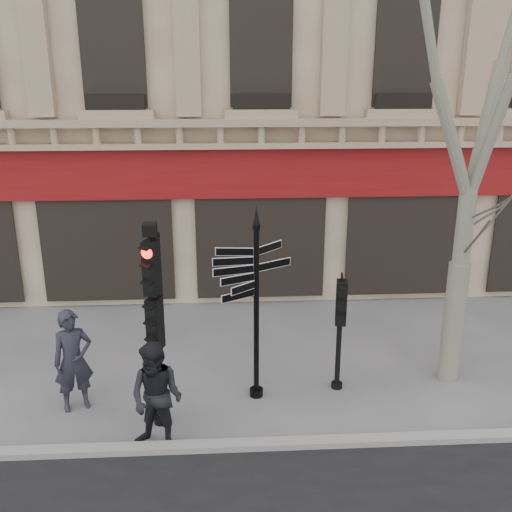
{
  "coord_description": "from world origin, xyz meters",
  "views": [
    {
      "loc": [
        -0.95,
        -9.52,
        6.04
      ],
      "look_at": [
        -0.37,
        0.6,
        2.75
      ],
      "focal_mm": 40.0,
      "sensor_mm": 36.0,
      "label": 1
    }
  ],
  "objects_px": {
    "fingerpost": "(256,273)",
    "plane_tree": "(488,23)",
    "pedestrian_a": "(73,361)",
    "pedestrian_b": "(157,398)",
    "traffic_signal_main": "(154,302)",
    "traffic_signal_secondary": "(340,314)"
  },
  "relations": [
    {
      "from": "fingerpost",
      "to": "plane_tree",
      "type": "distance_m",
      "value": 5.85
    },
    {
      "from": "traffic_signal_main",
      "to": "traffic_signal_secondary",
      "type": "bearing_deg",
      "value": 34.45
    },
    {
      "from": "fingerpost",
      "to": "traffic_signal_secondary",
      "type": "height_order",
      "value": "fingerpost"
    },
    {
      "from": "traffic_signal_secondary",
      "to": "pedestrian_a",
      "type": "relative_size",
      "value": 1.17
    },
    {
      "from": "traffic_signal_secondary",
      "to": "plane_tree",
      "type": "distance_m",
      "value": 5.73
    },
    {
      "from": "traffic_signal_main",
      "to": "pedestrian_a",
      "type": "distance_m",
      "value": 2.2
    },
    {
      "from": "traffic_signal_main",
      "to": "plane_tree",
      "type": "bearing_deg",
      "value": 29.96
    },
    {
      "from": "traffic_signal_secondary",
      "to": "plane_tree",
      "type": "height_order",
      "value": "plane_tree"
    },
    {
      "from": "traffic_signal_main",
      "to": "fingerpost",
      "type": "bearing_deg",
      "value": 42.38
    },
    {
      "from": "fingerpost",
      "to": "plane_tree",
      "type": "xyz_separation_m",
      "value": [
        3.97,
        0.42,
        4.27
      ]
    },
    {
      "from": "fingerpost",
      "to": "pedestrian_a",
      "type": "xyz_separation_m",
      "value": [
        -3.39,
        -0.21,
        -1.57
      ]
    },
    {
      "from": "fingerpost",
      "to": "plane_tree",
      "type": "bearing_deg",
      "value": -13.83
    },
    {
      "from": "pedestrian_a",
      "to": "pedestrian_b",
      "type": "distance_m",
      "value": 2.12
    },
    {
      "from": "traffic_signal_main",
      "to": "pedestrian_b",
      "type": "relative_size",
      "value": 1.94
    },
    {
      "from": "pedestrian_b",
      "to": "plane_tree",
      "type": "bearing_deg",
      "value": 40.32
    },
    {
      "from": "fingerpost",
      "to": "pedestrian_a",
      "type": "relative_size",
      "value": 1.93
    },
    {
      "from": "traffic_signal_main",
      "to": "pedestrian_b",
      "type": "distance_m",
      "value": 1.57
    },
    {
      "from": "fingerpost",
      "to": "pedestrian_b",
      "type": "distance_m",
      "value": 2.8
    },
    {
      "from": "pedestrian_a",
      "to": "pedestrian_b",
      "type": "relative_size",
      "value": 1.02
    },
    {
      "from": "traffic_signal_main",
      "to": "pedestrian_b",
      "type": "height_order",
      "value": "traffic_signal_main"
    },
    {
      "from": "fingerpost",
      "to": "traffic_signal_secondary",
      "type": "distance_m",
      "value": 1.89
    },
    {
      "from": "traffic_signal_secondary",
      "to": "pedestrian_a",
      "type": "distance_m",
      "value": 5.07
    }
  ]
}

